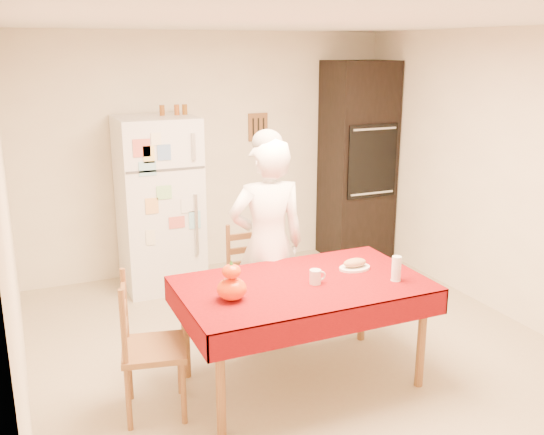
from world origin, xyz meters
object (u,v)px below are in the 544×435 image
coffee_mug (315,277)px  bread_plate (355,268)px  pumpkin_lower (232,289)px  wine_glass (396,269)px  seated_woman (268,245)px  dining_table (302,292)px  chair_far (254,278)px  chair_left (143,342)px  oven_cabinet (357,161)px  refrigerator (159,203)px

coffee_mug → bread_plate: (0.40, 0.14, -0.04)m
pumpkin_lower → wine_glass: 1.17m
seated_woman → pumpkin_lower: (-0.55, -0.71, -0.01)m
dining_table → pumpkin_lower: (-0.55, -0.08, 0.14)m
chair_far → coffee_mug: 0.94m
coffee_mug → pumpkin_lower: bearing=-177.5°
chair_far → chair_left: bearing=-144.1°
chair_left → bread_plate: (1.57, 0.02, 0.26)m
bread_plate → oven_cabinet: bearing=58.6°
chair_far → coffee_mug: (0.10, -0.88, 0.30)m
chair_far → seated_woman: bearing=-78.3°
refrigerator → chair_left: (-0.64, -2.18, -0.34)m
seated_woman → wine_glass: 1.05m
oven_cabinet → chair_far: 2.43m
seated_woman → wine_glass: seated_woman is taller
chair_left → dining_table: bearing=-81.5°
chair_left → pumpkin_lower: (0.56, -0.14, 0.33)m
chair_far → wine_glass: bearing=-58.1°
dining_table → chair_left: 1.12m
chair_left → seated_woman: 1.29m
oven_cabinet → pumpkin_lower: (-2.36, -2.37, -0.27)m
wine_glass → chair_left: bearing=170.6°
oven_cabinet → bread_plate: size_ratio=9.17×
oven_cabinet → seated_woman: oven_cabinet is taller
wine_glass → coffee_mug: bearing=162.6°
chair_left → coffee_mug: (1.18, -0.12, 0.30)m
seated_woman → coffee_mug: (0.06, -0.68, -0.03)m
refrigerator → pumpkin_lower: (-0.08, -2.32, -0.02)m
oven_cabinet → chair_far: size_ratio=2.32×
coffee_mug → wine_glass: bearing=-17.4°
dining_table → wine_glass: size_ratio=9.66×
dining_table → coffee_mug: bearing=-38.1°
chair_left → pumpkin_lower: bearing=-92.7°
chair_far → coffee_mug: bearing=-83.0°
coffee_mug → pumpkin_lower: pumpkin_lower is taller
chair_left → coffee_mug: bearing=-84.0°
dining_table → coffee_mug: coffee_mug is taller
oven_cabinet → dining_table: (-1.81, -2.29, -0.41)m
refrigerator → pumpkin_lower: refrigerator is taller
oven_cabinet → chair_left: oven_cabinet is taller
wine_glass → dining_table: bearing=159.8°
chair_left → bread_plate: bearing=-77.5°
wine_glass → refrigerator: bearing=113.6°
oven_cabinet → seated_woman: bearing=-137.5°
chair_far → pumpkin_lower: size_ratio=4.88×
pumpkin_lower → chair_left: bearing=165.7°
pumpkin_lower → bread_plate: 1.03m
pumpkin_lower → bread_plate: bearing=9.3°
refrigerator → wine_glass: bearing=-66.4°
chair_far → wine_glass: chair_far is taller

